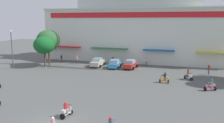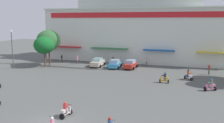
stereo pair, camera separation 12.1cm
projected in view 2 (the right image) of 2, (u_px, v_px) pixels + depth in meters
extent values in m
plane|color=#545653|center=(105.00, 86.00, 32.58)|extent=(128.00, 128.00, 0.00)
cube|color=silver|center=(140.00, 35.00, 52.56)|extent=(40.11, 10.67, 10.87)
cube|color=red|center=(134.00, 15.00, 46.79)|extent=(36.90, 0.12, 1.04)
cube|color=silver|center=(134.00, 8.00, 46.52)|extent=(40.11, 0.70, 0.24)
cube|color=red|center=(65.00, 47.00, 52.13)|extent=(7.40, 1.10, 0.20)
cube|color=#307042|center=(109.00, 48.00, 49.01)|extent=(7.75, 1.10, 0.20)
cube|color=#17529E|center=(159.00, 50.00, 45.94)|extent=(5.91, 1.10, 0.20)
cube|color=gold|center=(216.00, 53.00, 42.84)|extent=(6.64, 1.10, 0.20)
cylinder|color=brown|center=(49.00, 57.00, 46.89)|extent=(0.27, 0.27, 3.24)
ellipsoid|color=#316233|center=(49.00, 40.00, 46.34)|extent=(4.56, 4.50, 3.98)
cylinder|color=brown|center=(45.00, 60.00, 45.15)|extent=(0.30, 0.30, 2.81)
ellipsoid|color=#165F25|center=(44.00, 45.00, 44.68)|extent=(3.82, 4.08, 3.26)
cube|color=beige|center=(98.00, 63.00, 45.77)|extent=(1.93, 4.23, 0.79)
cube|color=#92B9BC|center=(98.00, 60.00, 45.66)|extent=(1.57, 2.15, 0.51)
cylinder|color=black|center=(96.00, 63.00, 47.27)|extent=(0.61, 0.20, 0.60)
cylinder|color=black|center=(104.00, 64.00, 46.85)|extent=(0.61, 0.20, 0.60)
cylinder|color=black|center=(91.00, 66.00, 44.82)|extent=(0.61, 0.20, 0.60)
cylinder|color=black|center=(100.00, 66.00, 44.40)|extent=(0.61, 0.20, 0.60)
cube|color=#3B96C8|center=(115.00, 65.00, 44.34)|extent=(1.94, 4.06, 0.70)
cube|color=#9BB2CC|center=(115.00, 61.00, 44.23)|extent=(1.57, 2.07, 0.58)
cylinder|color=black|center=(112.00, 65.00, 45.76)|extent=(0.61, 0.21, 0.60)
cylinder|color=black|center=(120.00, 65.00, 45.37)|extent=(0.61, 0.21, 0.60)
cylinder|color=black|center=(109.00, 67.00, 43.43)|extent=(0.61, 0.21, 0.60)
cylinder|color=black|center=(118.00, 68.00, 43.03)|extent=(0.61, 0.21, 0.60)
cube|color=red|center=(130.00, 65.00, 43.80)|extent=(1.77, 4.08, 0.76)
cube|color=#91ACCE|center=(131.00, 61.00, 43.69)|extent=(1.46, 2.06, 0.56)
cylinder|color=black|center=(128.00, 65.00, 45.29)|extent=(0.61, 0.19, 0.60)
cylinder|color=black|center=(137.00, 66.00, 44.73)|extent=(0.61, 0.19, 0.60)
cylinder|color=black|center=(124.00, 68.00, 42.99)|extent=(0.61, 0.19, 0.60)
cylinder|color=black|center=(133.00, 68.00, 42.44)|extent=(0.61, 0.19, 0.60)
cylinder|color=black|center=(160.00, 81.00, 34.09)|extent=(0.15, 0.52, 0.52)
cylinder|color=black|center=(168.00, 81.00, 33.71)|extent=(0.15, 0.52, 0.52)
cube|color=gold|center=(164.00, 81.00, 33.89)|extent=(1.02, 0.30, 0.10)
cube|color=gold|center=(166.00, 78.00, 33.76)|extent=(0.65, 0.31, 0.28)
cube|color=gold|center=(161.00, 79.00, 34.01)|extent=(0.15, 0.32, 0.68)
cylinder|color=black|center=(161.00, 75.00, 33.93)|extent=(0.05, 0.52, 0.04)
cube|color=#7C6958|center=(165.00, 79.00, 33.81)|extent=(0.29, 0.33, 0.36)
cylinder|color=#2E2733|center=(165.00, 76.00, 33.73)|extent=(0.33, 0.33, 0.57)
sphere|color=#306299|center=(165.00, 73.00, 33.66)|extent=(0.25, 0.25, 0.25)
cube|color=#2E2733|center=(163.00, 75.00, 33.81)|extent=(0.45, 0.35, 0.10)
cylinder|color=black|center=(111.00, 120.00, 18.77)|extent=(0.52, 0.10, 0.04)
cylinder|color=#3F537F|center=(110.00, 123.00, 18.19)|extent=(0.36, 0.36, 0.54)
sphere|color=red|center=(110.00, 119.00, 18.13)|extent=(0.25, 0.25, 0.25)
cube|color=#3F537F|center=(110.00, 122.00, 18.43)|extent=(0.39, 0.48, 0.10)
cylinder|color=black|center=(205.00, 89.00, 29.99)|extent=(0.38, 0.52, 0.52)
cylinder|color=black|center=(215.00, 89.00, 30.23)|extent=(0.38, 0.52, 0.52)
cube|color=#D5669D|center=(210.00, 88.00, 30.10)|extent=(1.17, 0.82, 0.10)
cube|color=#D5669D|center=(212.00, 85.00, 30.08)|extent=(0.81, 0.63, 0.28)
cube|color=#D5669D|center=(206.00, 87.00, 29.97)|extent=(0.28, 0.35, 0.69)
cylinder|color=black|center=(206.00, 83.00, 29.87)|extent=(0.28, 0.47, 0.04)
cube|color=slate|center=(211.00, 86.00, 30.08)|extent=(0.40, 0.42, 0.36)
cylinder|color=#516A52|center=(212.00, 83.00, 30.00)|extent=(0.43, 0.43, 0.54)
sphere|color=#2863A7|center=(212.00, 80.00, 29.94)|extent=(0.25, 0.25, 0.25)
cube|color=#516A52|center=(209.00, 83.00, 29.95)|extent=(0.55, 0.51, 0.10)
cylinder|color=#D07B95|center=(52.00, 123.00, 18.39)|extent=(0.41, 0.41, 0.57)
sphere|color=silver|center=(52.00, 118.00, 18.33)|extent=(0.25, 0.25, 0.25)
cylinder|color=black|center=(0.00, 86.00, 31.57)|extent=(0.52, 0.39, 0.52)
cylinder|color=black|center=(192.00, 79.00, 34.96)|extent=(0.49, 0.44, 0.52)
cylinder|color=black|center=(186.00, 77.00, 36.17)|extent=(0.49, 0.44, 0.52)
cube|color=silver|center=(189.00, 78.00, 35.56)|extent=(0.96, 1.07, 0.10)
cube|color=silver|center=(188.00, 75.00, 35.71)|extent=(0.71, 0.76, 0.28)
cube|color=silver|center=(191.00, 77.00, 35.04)|extent=(0.34, 0.31, 0.71)
cylinder|color=black|center=(191.00, 74.00, 34.92)|extent=(0.42, 0.36, 0.04)
cube|color=#1A314A|center=(188.00, 76.00, 35.63)|extent=(0.43, 0.42, 0.36)
cylinder|color=#A24329|center=(188.00, 73.00, 35.55)|extent=(0.45, 0.45, 0.55)
sphere|color=black|center=(188.00, 70.00, 35.49)|extent=(0.25, 0.25, 0.25)
cube|color=#A24329|center=(190.00, 73.00, 35.28)|extent=(0.54, 0.56, 0.10)
cylinder|color=black|center=(70.00, 112.00, 22.63)|extent=(0.53, 0.19, 0.52)
cylinder|color=black|center=(62.00, 117.00, 21.49)|extent=(0.53, 0.19, 0.52)
cube|color=beige|center=(66.00, 113.00, 22.05)|extent=(0.38, 1.13, 0.10)
cube|color=beige|center=(64.00, 111.00, 21.79)|extent=(0.37, 0.73, 0.28)
cube|color=beige|center=(69.00, 110.00, 22.48)|extent=(0.33, 0.17, 0.65)
cylinder|color=black|center=(69.00, 104.00, 22.41)|extent=(0.52, 0.09, 0.04)
cube|color=#514A4A|center=(65.00, 112.00, 21.90)|extent=(0.35, 0.31, 0.36)
cylinder|color=#A42E31|center=(65.00, 107.00, 21.82)|extent=(0.35, 0.35, 0.52)
sphere|color=red|center=(65.00, 103.00, 21.76)|extent=(0.25, 0.25, 0.25)
cube|color=#A42E31|center=(67.00, 106.00, 22.07)|extent=(0.38, 0.47, 0.10)
cylinder|color=#484B3F|center=(209.00, 72.00, 39.08)|extent=(0.30, 0.30, 0.92)
cylinder|color=#9A3228|center=(209.00, 67.00, 38.95)|extent=(0.48, 0.48, 0.62)
sphere|color=tan|center=(209.00, 64.00, 38.88)|extent=(0.21, 0.21, 0.21)
cylinder|color=#7B6163|center=(147.00, 63.00, 46.81)|extent=(0.24, 0.24, 0.81)
cylinder|color=silver|center=(147.00, 60.00, 46.69)|extent=(0.38, 0.38, 0.59)
sphere|color=tan|center=(147.00, 58.00, 46.62)|extent=(0.24, 0.24, 0.24)
cylinder|color=#4A474B|center=(77.00, 62.00, 48.68)|extent=(0.30, 0.30, 0.78)
cylinder|color=pink|center=(77.00, 59.00, 48.57)|extent=(0.48, 0.48, 0.55)
sphere|color=tan|center=(77.00, 57.00, 48.50)|extent=(0.23, 0.23, 0.23)
cylinder|color=brown|center=(62.00, 60.00, 50.00)|extent=(0.33, 0.33, 0.87)
cylinder|color=#2D2A2F|center=(62.00, 57.00, 49.87)|extent=(0.54, 0.54, 0.60)
sphere|color=tan|center=(62.00, 55.00, 49.80)|extent=(0.24, 0.24, 0.24)
cylinder|color=black|center=(113.00, 63.00, 47.44)|extent=(0.31, 0.31, 0.88)
cylinder|color=#2C253F|center=(113.00, 59.00, 47.31)|extent=(0.50, 0.50, 0.60)
sphere|color=tan|center=(113.00, 57.00, 47.24)|extent=(0.24, 0.24, 0.24)
cylinder|color=#474C51|center=(12.00, 51.00, 43.09)|extent=(0.16, 0.16, 6.55)
ellipsoid|color=silver|center=(11.00, 31.00, 42.50)|extent=(0.40, 0.40, 0.28)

